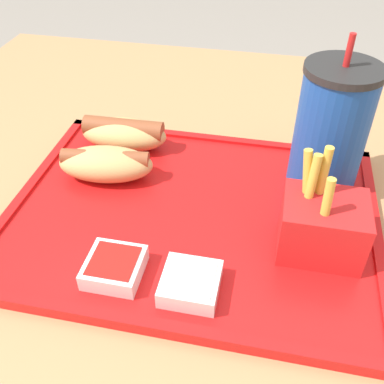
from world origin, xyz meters
The scene contains 8 objects.
dining_table centered at (0.00, 0.00, 0.38)m, with size 1.02×0.97×0.76m.
food_tray centered at (-0.02, -0.02, 0.76)m, with size 0.43×0.33×0.01m.
soda_cup centered at (0.13, 0.07, 0.84)m, with size 0.09×0.09×0.19m.
hot_dog_far centered at (-0.14, 0.09, 0.79)m, with size 0.12×0.06×0.04m.
hot_dog_near centered at (-0.14, 0.02, 0.79)m, with size 0.13×0.07×0.04m.
fries_carton centered at (0.13, -0.05, 0.80)m, with size 0.09×0.07×0.12m.
sauce_cup_mayo centered at (0.01, -0.13, 0.78)m, with size 0.06×0.06×0.02m.
sauce_cup_ketchup centered at (-0.07, -0.13, 0.78)m, with size 0.06×0.06×0.02m.
Camera 1 is at (0.06, -0.40, 1.12)m, focal length 42.00 mm.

